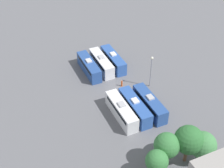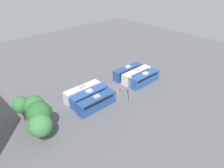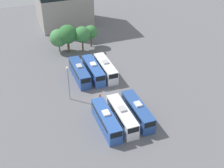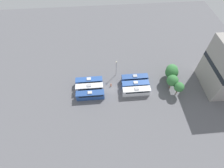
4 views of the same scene
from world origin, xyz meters
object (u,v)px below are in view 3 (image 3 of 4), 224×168
Objects in this scene: bus_5 at (106,68)px; worker_person at (100,97)px; bus_4 at (93,70)px; light_pole at (68,78)px; tree_2 at (82,35)px; bus_3 at (80,72)px; tree_0 at (59,38)px; tree_1 at (68,34)px; tree_3 at (91,32)px; bus_2 at (138,111)px; bus_0 at (106,120)px; bus_1 at (122,116)px.

bus_5 is 6.38× the size of worker_person.
bus_4 is 10.62m from light_pole.
bus_5 is 1.52× the size of tree_2.
light_pole reaches higher than bus_3.
bus_5 reaches higher than worker_person.
worker_person is 0.26× the size of tree_0.
bus_5 is 1.38× the size of tree_1.
bus_3 is 1.00× the size of bus_5.
bus_3 is at bearing -116.45° from tree_3.
bus_0 is at bearing -176.67° from bus_2.
bus_0 is 1.34× the size of light_pole.
tree_1 reaches higher than tree_0.
bus_3 is 1.34× the size of light_pole.
bus_0 is at bearing -178.26° from bus_1.
tree_2 reaches higher than tree_3.
bus_0 is at bearing -69.58° from light_pole.
tree_1 is (-2.36, 14.19, 3.31)m from bus_4.
bus_0 is 8.66m from worker_person.
tree_0 is 2.71m from tree_1.
tree_3 is (2.86, 1.75, -0.50)m from tree_2.
tree_1 reaches higher than bus_4.
bus_3 is 14.32m from tree_1.
bus_1 is 1.00× the size of bus_2.
bus_3 is at bearing 89.92° from bus_0.
bus_0 is 6.50m from bus_2.
worker_person is 25.47m from tree_3.
tree_3 reaches higher than bus_0.
bus_0 is 1.00× the size of bus_1.
tree_0 is at bearing 96.97° from worker_person.
tree_0 reaches higher than bus_5.
bus_4 is at bearing 178.11° from bus_5.
tree_1 is 1.10× the size of tree_2.
worker_person is at bearing -103.20° from tree_3.
tree_3 is at bearing 74.61° from bus_4.
bus_3 is at bearing 99.93° from bus_1.
tree_0 is (-3.01, 24.61, 3.19)m from worker_person.
bus_5 is (-0.27, 17.32, 0.00)m from bus_2.
bus_5 is at bearing 80.17° from bus_1.
bus_2 is 1.00× the size of bus_4.
bus_1 is (3.17, 0.10, 0.00)m from bus_0.
worker_person is 0.22× the size of tree_1.
tree_3 is at bearing -0.24° from tree_0.
bus_0 is 3.17m from bus_1.
tree_2 is at bearing 70.86° from bus_3.
tree_0 is at bearing 82.81° from light_pole.
tree_1 is 6.68m from tree_3.
bus_2 is 18.85m from bus_3.
bus_1 and bus_2 have the same top height.
light_pole reaches higher than bus_4.
tree_1 reaches higher than tree_2.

